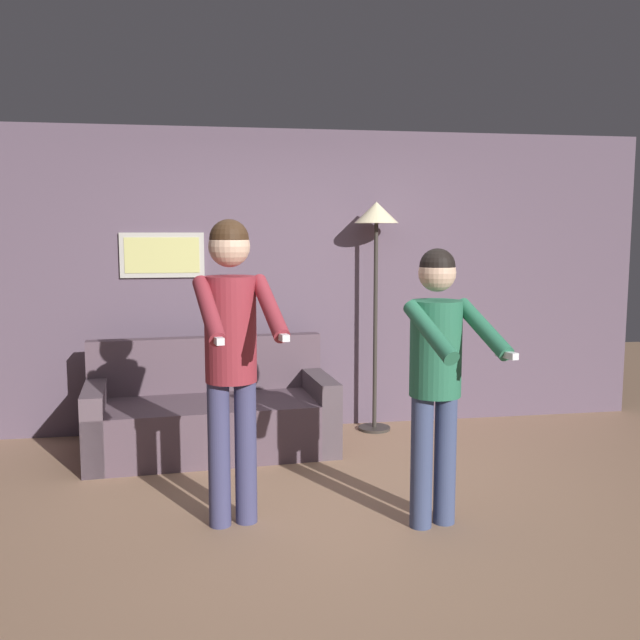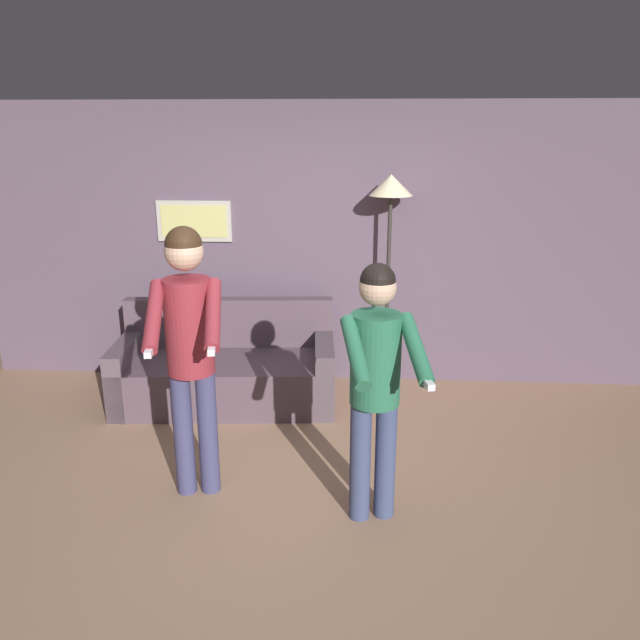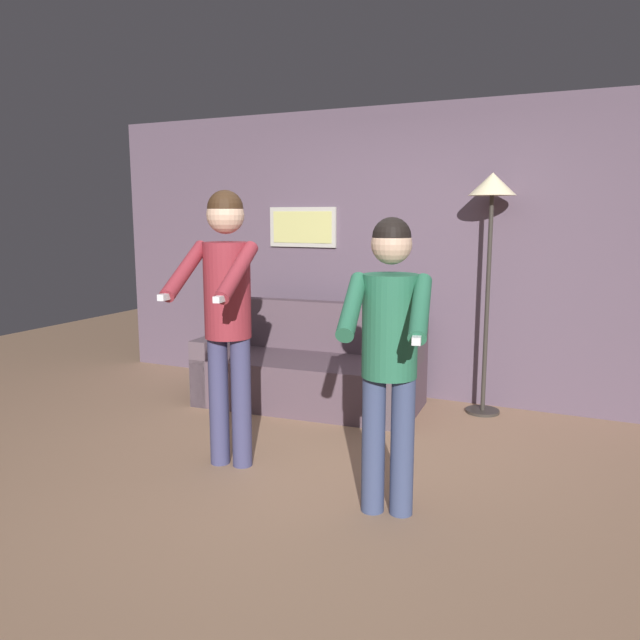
{
  "view_description": "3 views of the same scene",
  "coord_description": "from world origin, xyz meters",
  "px_view_note": "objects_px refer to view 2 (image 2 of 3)",
  "views": [
    {
      "loc": [
        -0.81,
        -4.09,
        1.74
      ],
      "look_at": [
        -0.12,
        0.01,
        1.21
      ],
      "focal_mm": 40.0,
      "sensor_mm": 36.0,
      "label": 1
    },
    {
      "loc": [
        0.42,
        -3.65,
        2.37
      ],
      "look_at": [
        0.18,
        0.03,
        1.22
      ],
      "focal_mm": 35.0,
      "sensor_mm": 36.0,
      "label": 2
    },
    {
      "loc": [
        1.56,
        -3.34,
        1.65
      ],
      "look_at": [
        0.08,
        -0.13,
        1.05
      ],
      "focal_mm": 35.0,
      "sensor_mm": 36.0,
      "label": 3
    }
  ],
  "objects_px": {
    "couch": "(227,372)",
    "person_standing_right": "(376,373)",
    "torchiere_lamp": "(390,207)",
    "person_standing_left": "(189,338)"
  },
  "relations": [
    {
      "from": "couch",
      "to": "torchiere_lamp",
      "type": "distance_m",
      "value": 2.05
    },
    {
      "from": "torchiere_lamp",
      "to": "person_standing_right",
      "type": "distance_m",
      "value": 2.19
    },
    {
      "from": "couch",
      "to": "person_standing_right",
      "type": "bearing_deg",
      "value": -52.91
    },
    {
      "from": "couch",
      "to": "person_standing_left",
      "type": "relative_size",
      "value": 1.09
    },
    {
      "from": "couch",
      "to": "person_standing_left",
      "type": "xyz_separation_m",
      "value": [
        0.11,
        -1.47,
        0.83
      ]
    },
    {
      "from": "person_standing_right",
      "to": "person_standing_left",
      "type": "bearing_deg",
      "value": 169.79
    },
    {
      "from": "couch",
      "to": "torchiere_lamp",
      "type": "height_order",
      "value": "torchiere_lamp"
    },
    {
      "from": "person_standing_left",
      "to": "torchiere_lamp",
      "type": "bearing_deg",
      "value": 54.55
    },
    {
      "from": "person_standing_left",
      "to": "person_standing_right",
      "type": "distance_m",
      "value": 1.19
    },
    {
      "from": "torchiere_lamp",
      "to": "person_standing_left",
      "type": "height_order",
      "value": "torchiere_lamp"
    }
  ]
}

